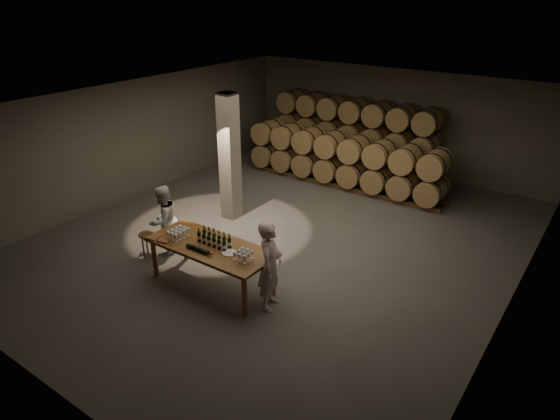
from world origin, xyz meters
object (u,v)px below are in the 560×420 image
Objects in this scene: bottle_cluster at (214,240)px; tasting_table at (211,250)px; person_woman at (163,220)px; stool at (147,238)px; plate at (229,253)px; notebook_near at (165,240)px; person_man at (270,266)px.

tasting_table is at bearing -122.59° from bottle_cluster.
stool is at bearing -33.56° from person_woman.
bottle_cluster is 2.49× the size of plate.
tasting_table is 0.95m from notebook_near.
bottle_cluster is 1.33m from person_man.
notebook_near is 0.14× the size of person_man.
tasting_table is at bearing 176.89° from plate.
person_woman is at bearing 169.96° from bottle_cluster.
person_man is 3.14m from person_woman.
plate is (0.51, -0.03, 0.11)m from tasting_table.
person_woman is (-2.26, 0.41, -0.11)m from plate.
tasting_table is 8.92× the size of plate.
plate reaches higher than tasting_table.
plate is 1.42m from notebook_near.
person_man is (1.37, 0.09, 0.07)m from tasting_table.
tasting_table is at bearing 16.60° from notebook_near.
person_woman reaches higher than notebook_near.
person_man is (3.32, 0.06, 0.42)m from stool.
bottle_cluster is at bearing 0.99° from stool.
stool is (-2.00, -0.03, -0.55)m from bottle_cluster.
notebook_near is (-0.86, -0.39, 0.12)m from tasting_table.
notebook_near is 1.26m from stool.
stool is 0.53m from person_woman.
stool is at bearing 178.65° from plate.
person_woman is at bearing 167.68° from tasting_table.
tasting_table is 4.70× the size of stool.
plate is at bearing 75.10° from person_woman.
plate is 0.87m from person_man.
plate is 1.22× the size of notebook_near.
bottle_cluster is 1.84m from person_woman.
plate reaches higher than stool.
bottle_cluster is 1.02m from notebook_near.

